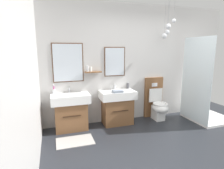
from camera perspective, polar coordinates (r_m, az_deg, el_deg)
name	(u,v)px	position (r m, az deg, el deg)	size (l,w,h in m)	color
ground_plane	(181,156)	(3.50, 20.25, -19.75)	(5.85, 4.89, 0.10)	#23262B
wall_back	(136,63)	(4.55, 7.31, 6.45)	(4.65, 0.63, 2.70)	#B7B5B2
wall_left	(23,79)	(2.37, -25.38, 1.42)	(0.12, 3.69, 2.70)	#B7B5B2
bath_mat	(75,141)	(3.69, -11.20, -16.58)	(0.68, 0.44, 0.01)	#9E9993
vanity_sink_left	(71,111)	(4.07, -12.42, -7.79)	(0.79, 0.47, 0.77)	brown
tap_on_left_sink	(69,89)	(4.12, -12.89, -1.44)	(0.03, 0.13, 0.11)	silver
vanity_sink_right	(117,106)	(4.29, 1.62, -6.58)	(0.79, 0.47, 0.77)	brown
tap_on_right_sink	(115,86)	(4.33, 0.90, -0.57)	(0.03, 0.13, 0.11)	silver
toilet	(157,104)	(4.72, 13.44, -5.68)	(0.48, 0.63, 1.00)	brown
toothbrush_cup	(54,91)	(4.10, -17.25, -1.89)	(0.07, 0.07, 0.21)	silver
soap_dispenser	(128,86)	(4.45, 4.87, -0.33)	(0.06, 0.06, 0.17)	#4C4C51
folded_hand_towel	(118,91)	(4.05, 1.75, -2.09)	(0.22, 0.16, 0.04)	gray
shower_tray	(204,104)	(4.97, 26.20, -5.35)	(0.97, 0.90, 1.95)	white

